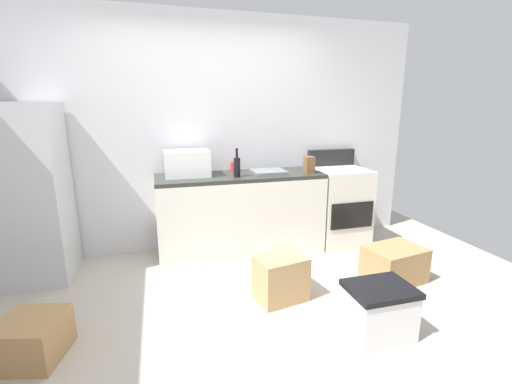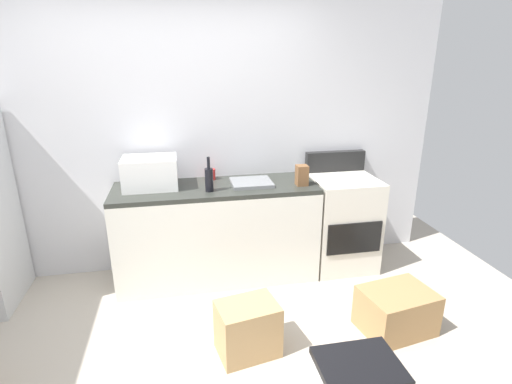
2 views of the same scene
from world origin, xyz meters
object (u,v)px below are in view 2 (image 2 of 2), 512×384
Objects in this scene: stove_oven at (341,221)px; knife_block at (302,175)px; cardboard_box_small at (248,329)px; microwave at (150,173)px; coffee_mug at (211,174)px; cardboard_box_medium at (396,311)px; wine_bottle at (209,179)px.

stove_oven is 0.71m from knife_block.
cardboard_box_small is at bearing -124.67° from knife_block.
microwave is 4.60× the size of coffee_mug.
stove_oven is at bearing -9.28° from coffee_mug.
microwave reaches higher than knife_block.
cardboard_box_small is (-1.12, -1.08, -0.27)m from stove_oven.
knife_block is 1.41m from cardboard_box_small.
cardboard_box_medium is at bearing -31.89° from microwave.
microwave is at bearing 178.02° from stove_oven.
microwave is 0.89× the size of cardboard_box_medium.
microwave is 0.56m from coffee_mug.
wine_bottle reaches higher than microwave.
microwave is 1.33m from knife_block.
microwave reaches higher than cardboard_box_medium.
coffee_mug is 1.49m from cardboard_box_small.
coffee_mug is 1.95m from cardboard_box_medium.
coffee_mug is at bearing 170.72° from stove_oven.
coffee_mug is at bearing 14.81° from microwave.
cardboard_box_small is at bearing -178.82° from cardboard_box_medium.
knife_block is at bearing -22.78° from coffee_mug.
stove_oven is 2.39× the size of microwave.
wine_bottle reaches higher than stove_oven.
cardboard_box_medium is 1.15m from cardboard_box_small.
stove_oven is 11.00× the size of coffee_mug.
wine_bottle is 1.80m from cardboard_box_medium.
coffee_mug reaches higher than cardboard_box_medium.
wine_bottle is at bearing -22.34° from microwave.
cardboard_box_medium is at bearing -35.06° from wine_bottle.
cardboard_box_medium is at bearing -88.86° from stove_oven.
cardboard_box_small is (0.16, -0.94, -0.82)m from wine_bottle.
stove_oven reaches higher than coffee_mug.
cardboard_box_small is at bearing -136.16° from stove_oven.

